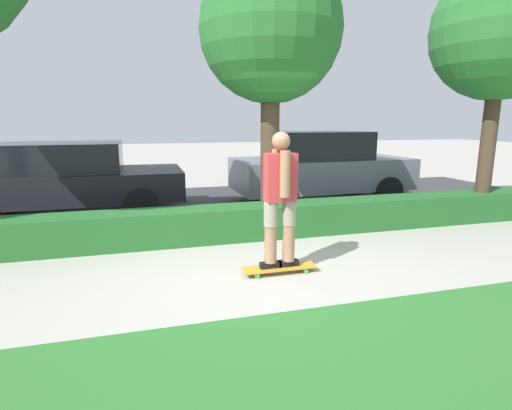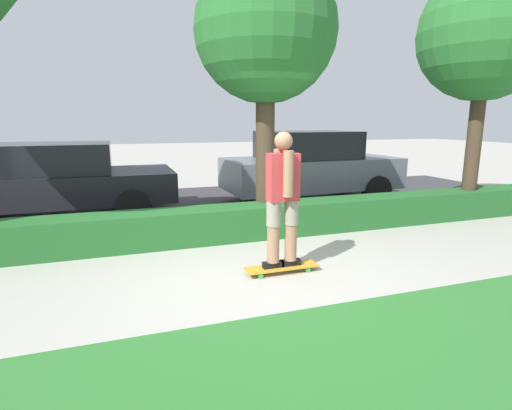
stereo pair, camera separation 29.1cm
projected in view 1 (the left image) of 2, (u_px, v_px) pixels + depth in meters
ground_plane at (262, 275)px, 4.85m from camera, size 60.00×60.00×0.00m
street_asphalt at (208, 205)px, 8.81m from camera, size 16.63×5.00×0.01m
hedge_row at (234, 222)px, 6.30m from camera, size 16.63×0.60×0.52m
skateboard at (279, 268)px, 4.89m from camera, size 0.91×0.24×0.08m
skater_person at (280, 197)px, 4.71m from camera, size 0.49×0.42×1.63m
tree_mid at (271, 33)px, 6.13m from camera, size 2.21×2.21×4.31m
tree_far at (501, 32)px, 6.95m from camera, size 2.39×2.39×4.58m
parked_car_front at (67, 178)px, 7.77m from camera, size 4.30×1.90×1.42m
parked_car_middle at (320, 166)px, 9.06m from camera, size 4.00×1.88×1.61m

